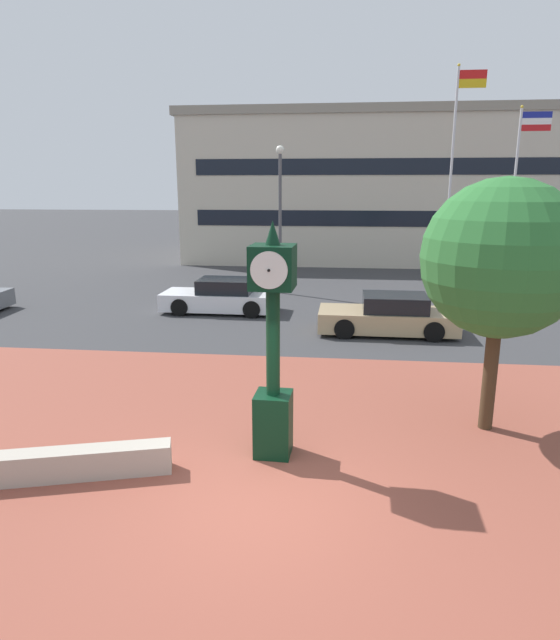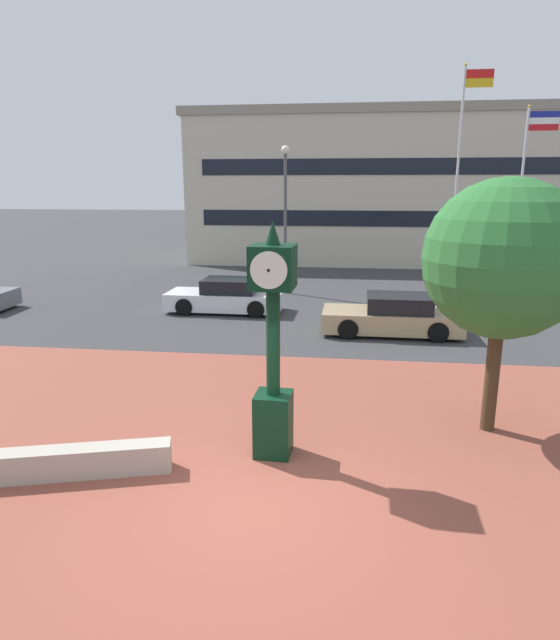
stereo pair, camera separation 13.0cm
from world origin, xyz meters
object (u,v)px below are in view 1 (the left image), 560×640
at_px(plaza_tree, 508,262).
at_px(street_lamp_post, 280,204).
at_px(car_street_near, 222,297).
at_px(civic_building, 372,188).
at_px(car_street_far, 389,316).
at_px(street_clock, 273,350).
at_px(flagpole_secondary, 517,184).
at_px(flagpole_primary, 453,165).

bearing_deg(plaza_tree, street_lamp_post, 113.25).
distance_m(car_street_near, civic_building, 19.54).
bearing_deg(car_street_far, street_clock, 162.93).
bearing_deg(plaza_tree, civic_building, 92.20).
bearing_deg(street_clock, street_lamp_post, 98.20).
height_order(street_clock, car_street_far, street_clock).
bearing_deg(street_lamp_post, plaza_tree, -66.75).
bearing_deg(flagpole_secondary, car_street_near, -149.56).
xyz_separation_m(car_street_near, flagpole_secondary, (12.65, 7.43, 4.20)).
xyz_separation_m(plaza_tree, civic_building, (-1.05, 27.35, 1.26)).
distance_m(street_clock, car_street_far, 9.08).
xyz_separation_m(car_street_far, flagpole_secondary, (6.59, 9.85, 4.20)).
relative_size(plaza_tree, street_lamp_post, 0.77).
bearing_deg(street_clock, plaza_tree, 23.31).
xyz_separation_m(flagpole_primary, civic_building, (-3.19, 10.56, -1.08)).
bearing_deg(flagpole_secondary, plaza_tree, -106.95).
bearing_deg(civic_building, flagpole_primary, -73.19).
height_order(car_street_far, flagpole_primary, flagpole_primary).
distance_m(car_street_near, flagpole_secondary, 15.26).
xyz_separation_m(flagpole_secondary, street_lamp_post, (-10.84, -3.46, -0.86)).
bearing_deg(car_street_near, street_clock, -162.37).
xyz_separation_m(street_clock, plaza_tree, (4.23, 1.61, 1.35)).
relative_size(plaza_tree, flagpole_primary, 0.48).
height_order(street_clock, flagpole_secondary, flagpole_secondary).
relative_size(plaza_tree, car_street_far, 1.09).
bearing_deg(street_clock, civic_building, 86.20).
xyz_separation_m(flagpole_secondary, civic_building, (-6.17, 10.56, -0.20)).
height_order(car_street_near, flagpole_secondary, flagpole_secondary).
bearing_deg(street_lamp_post, flagpole_primary, 23.75).
bearing_deg(street_lamp_post, civic_building, 71.56).
distance_m(car_street_far, civic_building, 20.81).
height_order(car_street_near, civic_building, civic_building).
bearing_deg(car_street_near, car_street_far, -110.92).
height_order(flagpole_secondary, street_lamp_post, flagpole_secondary).
xyz_separation_m(car_street_near, flagpole_primary, (9.67, 7.43, 5.07)).
relative_size(flagpole_primary, street_lamp_post, 1.59).
distance_m(street_clock, civic_building, 29.25).
relative_size(car_street_near, car_street_far, 0.99).
relative_size(street_clock, flagpole_secondary, 0.50).
bearing_deg(plaza_tree, flagpole_primary, 82.74).
relative_size(car_street_near, street_lamp_post, 0.69).
relative_size(car_street_far, flagpole_secondary, 0.54).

